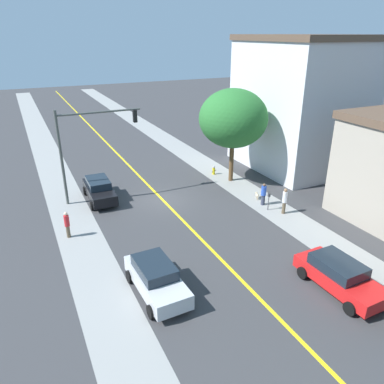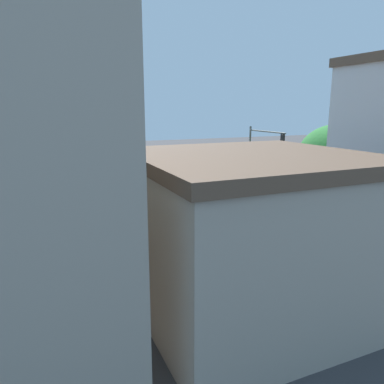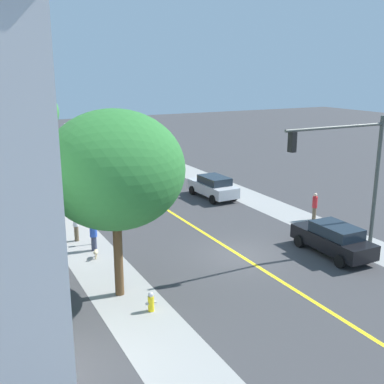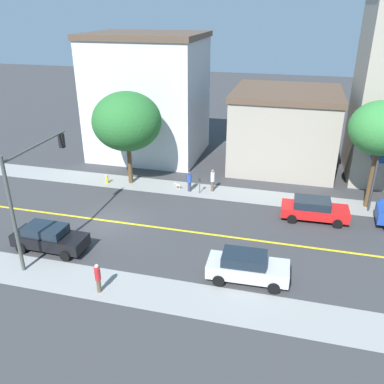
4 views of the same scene
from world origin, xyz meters
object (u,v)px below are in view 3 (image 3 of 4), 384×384
traffic_light_mast (352,164)px  red_sedan_left_curb (89,189)px  street_tree_left_far (17,105)px  pedestrian_white_shirt (76,223)px  parking_meter (92,229)px  pedestrian_blue_shirt (94,234)px  fire_hydrant (151,302)px  black_sedan_right_curb (333,239)px  street_tree_left_near (28,113)px  small_dog (96,252)px  silver_sedan_right_curb (213,186)px  street_tree_right_corner (115,170)px  street_lamp (41,143)px  blue_pickup_truck (63,169)px  pedestrian_red_shirt (315,205)px  gold_sedan_right_curb (140,155)px  pedestrian_orange_shirt (42,169)px

traffic_light_mast → red_sedan_left_curb: bearing=-61.6°
street_tree_left_far → pedestrian_white_shirt: bearing=-88.9°
street_tree_left_far → parking_meter: bearing=-86.9°
pedestrian_blue_shirt → pedestrian_white_shirt: pedestrian_white_shirt is taller
fire_hydrant → red_sedan_left_curb: size_ratio=0.17×
black_sedan_right_curb → street_tree_left_near: bearing=31.0°
pedestrian_white_shirt → small_dog: (0.23, -2.86, -0.70)m
street_tree_left_near → silver_sedan_right_curb: size_ratio=1.77×
street_tree_right_corner → pedestrian_white_shirt: (-0.03, 7.04, -4.27)m
parking_meter → pedestrian_white_shirt: pedestrian_white_shirt is taller
street_lamp → red_sedan_left_curb: street_lamp is taller
street_tree_left_near → street_tree_right_corner: street_tree_left_near is taller
street_tree_left_near → parking_meter: 13.67m
street_tree_left_near → pedestrian_white_shirt: 12.74m
blue_pickup_truck → traffic_light_mast: bearing=-155.9°
street_tree_right_corner → small_dog: bearing=87.3°
black_sedan_right_curb → pedestrian_red_shirt: size_ratio=2.67×
fire_hydrant → red_sedan_left_curb: 16.90m
street_tree_right_corner → silver_sedan_right_curb: bearing=45.9°
street_tree_left_near → gold_sedan_right_curb: bearing=32.1°
traffic_light_mast → red_sedan_left_curb: (-8.61, 15.93, -3.87)m
gold_sedan_right_curb → fire_hydrant: bearing=162.0°
street_tree_left_far → pedestrian_red_shirt: (14.31, -19.95, -5.31)m
silver_sedan_right_curb → pedestrian_orange_shirt: (-9.96, 11.36, 0.08)m
street_lamp → silver_sedan_right_curb: size_ratio=1.34×
traffic_light_mast → pedestrian_blue_shirt: traffic_light_mast is taller
pedestrian_blue_shirt → black_sedan_right_curb: bearing=17.1°
fire_hydrant → street_tree_left_near: bearing=92.6°
parking_meter → street_lamp: bearing=90.7°
red_sedan_left_curb → pedestrian_white_shirt: pedestrian_white_shirt is taller
pedestrian_blue_shirt → pedestrian_orange_shirt: bearing=135.0°
gold_sedan_right_curb → pedestrian_white_shirt: 21.78m
black_sedan_right_curb → small_dog: size_ratio=7.29×
gold_sedan_right_curb → pedestrian_red_shirt: (3.02, -21.88, 0.11)m
pedestrian_white_shirt → street_lamp: bearing=-83.7°
street_tree_right_corner → red_sedan_left_curb: 15.78m
street_tree_left_far → pedestrian_orange_shirt: street_tree_left_far is taller
pedestrian_white_shirt → small_dog: size_ratio=2.97×
pedestrian_white_shirt → street_tree_left_near: bearing=-79.9°
street_lamp → pedestrian_blue_shirt: street_lamp is taller
street_tree_left_near → small_dog: bearing=-88.0°
street_tree_right_corner → pedestrian_red_shirt: (13.95, 3.97, -4.37)m
parking_meter → red_sedan_left_curb: (2.23, 8.73, -0.06)m
black_sedan_right_curb → pedestrian_white_shirt: size_ratio=2.45×
street_tree_left_near → blue_pickup_truck: bearing=47.2°
silver_sedan_right_curb → black_sedan_right_curb: size_ratio=0.98×
street_tree_right_corner → traffic_light_mast: street_tree_right_corner is taller
street_tree_left_far → black_sedan_right_curb: street_tree_left_far is taller
silver_sedan_right_curb → small_dog: silver_sedan_right_curb is taller
street_lamp → pedestrian_orange_shirt: bearing=82.3°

